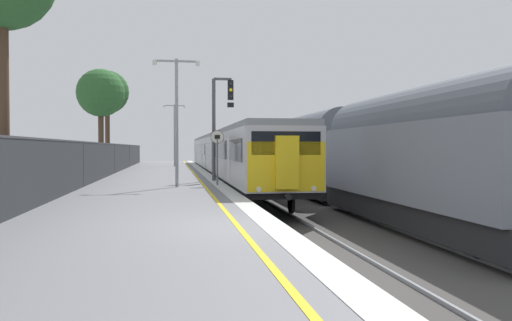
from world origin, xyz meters
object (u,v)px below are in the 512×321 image
platform_lamp_far (175,130)px  background_tree_centre (106,94)px  platform_lamp_mid (177,111)px  signal_gantry (219,117)px  commuter_train_at_platform (225,153)px  freight_train_adjacent_track (349,152)px  speed_limit_sign (217,150)px  background_tree_left (100,95)px

platform_lamp_far → background_tree_centre: bearing=174.2°
platform_lamp_mid → background_tree_centre: background_tree_centre is taller
signal_gantry → platform_lamp_far: size_ratio=0.93×
signal_gantry → platform_lamp_mid: 4.44m
commuter_train_at_platform → freight_train_adjacent_track: 16.38m
platform_lamp_mid → signal_gantry: bearing=61.1°
commuter_train_at_platform → background_tree_centre: background_tree_centre is taller
speed_limit_sign → platform_lamp_mid: size_ratio=0.45×
platform_lamp_mid → background_tree_left: (-5.34, 16.23, 2.27)m
background_tree_centre → platform_lamp_far: bearing=-5.8°
freight_train_adjacent_track → platform_lamp_mid: (-7.63, 0.05, 1.75)m
commuter_train_at_platform → platform_lamp_far: size_ratio=7.59×
freight_train_adjacent_track → background_tree_left: 21.20m
signal_gantry → background_tree_left: bearing=121.2°
background_tree_left → background_tree_centre: size_ratio=0.86×
signal_gantry → background_tree_centre: size_ratio=0.61×
background_tree_centre → speed_limit_sign: bearing=-72.6°
commuter_train_at_platform → speed_limit_sign: bearing=-96.9°
platform_lamp_far → background_tree_left: size_ratio=0.76×
commuter_train_at_platform → platform_lamp_mid: platform_lamp_mid is taller
background_tree_left → freight_train_adjacent_track: bearing=-51.5°
platform_lamp_far → background_tree_centre: 6.80m
commuter_train_at_platform → signal_gantry: (-1.48, -11.94, 1.97)m
background_tree_left → platform_lamp_mid: bearing=-71.8°
freight_train_adjacent_track → background_tree_centre: background_tree_centre is taller
platform_lamp_mid → background_tree_left: bearing=108.2°
signal_gantry → speed_limit_sign: signal_gantry is taller
platform_lamp_far → background_tree_centre: (-5.98, 0.60, 3.18)m
platform_lamp_mid → background_tree_left: background_tree_left is taller
platform_lamp_mid → background_tree_centre: bearing=103.3°
freight_train_adjacent_track → speed_limit_sign: freight_train_adjacent_track is taller
speed_limit_sign → signal_gantry: bearing=83.5°
freight_train_adjacent_track → speed_limit_sign: 5.90m
commuter_train_at_platform → background_tree_centre: (-9.61, 9.56, 5.20)m
signal_gantry → platform_lamp_far: (-2.14, 20.89, 0.05)m
background_tree_centre → commuter_train_at_platform: bearing=-44.9°
platform_lamp_far → platform_lamp_mid: bearing=-90.0°
speed_limit_sign → background_tree_left: (-7.12, 15.54, 3.92)m
commuter_train_at_platform → platform_lamp_mid: 16.35m
freight_train_adjacent_track → platform_lamp_far: (-7.63, 24.83, 1.83)m
platform_lamp_far → background_tree_left: (-5.34, -8.55, 2.20)m
platform_lamp_far → speed_limit_sign: bearing=-85.8°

